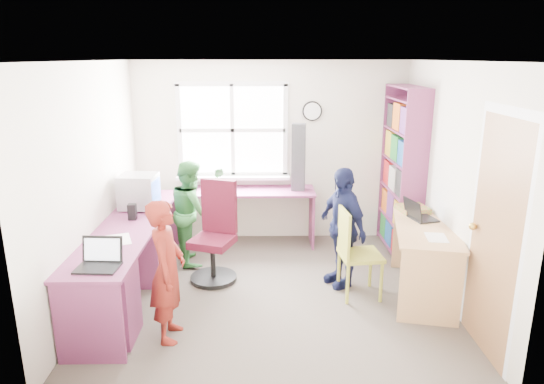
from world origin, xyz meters
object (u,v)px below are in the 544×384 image
at_px(wooden_chair, 354,250).
at_px(potted_plant, 218,179).
at_px(l_desk, 140,265).
at_px(laptop_left, 100,260).
at_px(bookshelf, 402,175).
at_px(laptop_right, 418,214).
at_px(crt_monitor, 139,191).
at_px(person_green, 192,212).
at_px(person_navy, 342,227).
at_px(cd_tower, 299,157).
at_px(person_red, 167,271).
at_px(right_desk, 425,245).
at_px(swivel_chair, 215,238).

bearing_deg(wooden_chair, potted_plant, 129.73).
distance_m(l_desk, laptop_left, 0.77).
bearing_deg(bookshelf, laptop_right, -94.86).
distance_m(wooden_chair, laptop_left, 2.48).
bearing_deg(crt_monitor, potted_plant, 47.31).
xyz_separation_m(crt_monitor, laptop_left, (0.06, -1.61, -0.15)).
height_order(l_desk, potted_plant, potted_plant).
relative_size(laptop_right, person_green, 0.30).
bearing_deg(laptop_right, wooden_chair, 95.08).
xyz_separation_m(l_desk, person_navy, (2.06, 0.50, 0.21)).
relative_size(wooden_chair, cd_tower, 1.09).
xyz_separation_m(wooden_chair, person_red, (-1.77, -0.76, 0.13)).
relative_size(l_desk, wooden_chair, 3.11).
relative_size(crt_monitor, laptop_right, 1.12).
bearing_deg(wooden_chair, laptop_right, 13.81).
bearing_deg(person_red, person_navy, -58.65).
height_order(right_desk, swivel_chair, swivel_chair).
xyz_separation_m(swivel_chair, cd_tower, (1.00, 1.04, 0.70)).
distance_m(laptop_left, cd_tower, 3.02).
height_order(right_desk, wooden_chair, wooden_chair).
xyz_separation_m(wooden_chair, person_green, (-1.80, 0.93, 0.12)).
distance_m(bookshelf, potted_plant, 2.35).
height_order(l_desk, person_navy, person_navy).
relative_size(right_desk, crt_monitor, 3.26).
relative_size(laptop_right, cd_tower, 0.44).
height_order(swivel_chair, crt_monitor, crt_monitor).
height_order(swivel_chair, potted_plant, swivel_chair).
bearing_deg(laptop_left, crt_monitor, 95.51).
relative_size(right_desk, bookshelf, 0.67).
xyz_separation_m(crt_monitor, person_red, (0.59, -1.47, -0.31)).
xyz_separation_m(swivel_chair, laptop_right, (2.20, -0.19, 0.33)).
xyz_separation_m(l_desk, laptop_right, (2.87, 0.48, 0.35)).
bearing_deg(wooden_chair, person_navy, 100.80).
bearing_deg(l_desk, potted_plant, 70.13).
relative_size(bookshelf, person_green, 1.66).
bearing_deg(person_navy, crt_monitor, -125.57).
bearing_deg(l_desk, laptop_left, -102.42).
height_order(l_desk, person_green, person_green).
relative_size(crt_monitor, person_green, 0.34).
xyz_separation_m(swivel_chair, potted_plant, (-0.06, 1.04, 0.42)).
height_order(right_desk, person_red, person_red).
bearing_deg(potted_plant, person_green, -115.81).
height_order(right_desk, laptop_right, laptop_right).
relative_size(l_desk, cd_tower, 3.39).
xyz_separation_m(bookshelf, crt_monitor, (-3.17, -0.54, -0.05)).
xyz_separation_m(laptop_left, cd_tower, (1.82, 2.38, 0.38)).
bearing_deg(wooden_chair, swivel_chair, 156.94).
relative_size(bookshelf, swivel_chair, 1.87).
height_order(bookshelf, person_red, bookshelf).
bearing_deg(laptop_left, laptop_right, 24.19).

